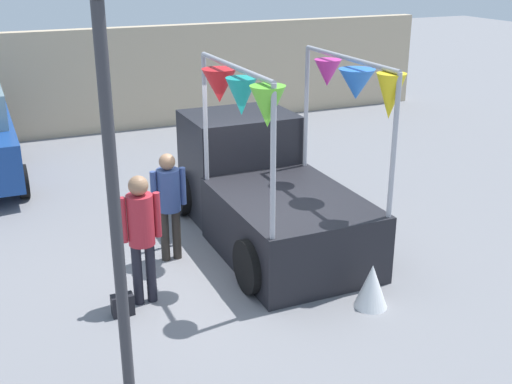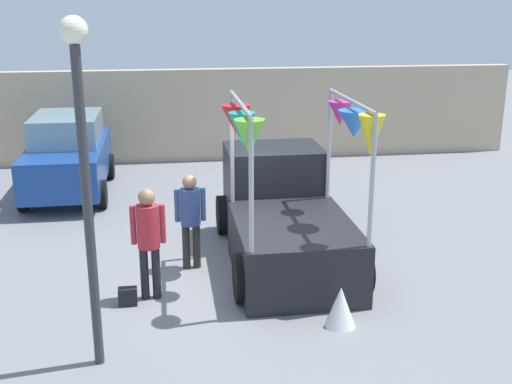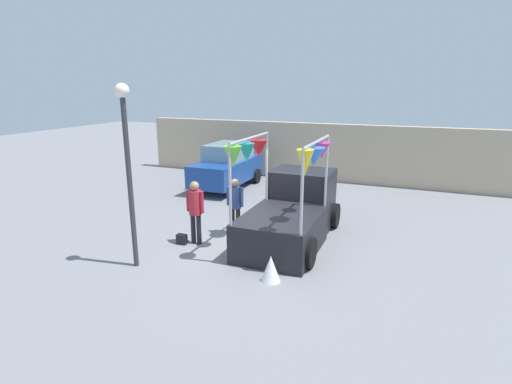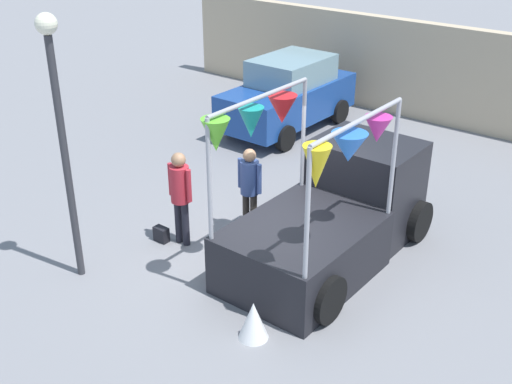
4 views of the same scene
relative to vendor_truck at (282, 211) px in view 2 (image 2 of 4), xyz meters
The scene contains 9 objects.
ground_plane 1.48m from the vendor_truck, 132.09° to the right, with size 60.00×60.00×0.00m, color slate.
vendor_truck is the anchor object (origin of this frame).
parked_car 6.29m from the vendor_truck, 133.19° to the left, with size 1.88×4.00×1.88m.
person_customer 2.74m from the vendor_truck, 148.71° to the right, with size 0.53×0.34×1.77m.
person_vendor 1.69m from the vendor_truck, 168.86° to the right, with size 0.53×0.34×1.66m.
handbag 3.21m from the vendor_truck, 148.91° to the right, with size 0.28×0.16×0.28m, color black.
street_lamp 4.77m from the vendor_truck, 132.84° to the right, with size 0.32×0.32×4.31m.
brick_boundary_wall 7.57m from the vendor_truck, 96.15° to the left, with size 18.00×0.36×2.60m, color tan.
folded_kite_bundle_white 2.79m from the vendor_truck, 82.88° to the right, with size 0.44×0.44×0.60m, color white.
Camera 2 is at (-1.22, -9.78, 4.48)m, focal length 45.00 mm.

